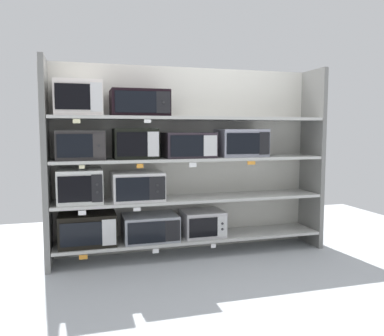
{
  "coord_description": "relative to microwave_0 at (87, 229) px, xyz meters",
  "views": [
    {
      "loc": [
        -1.13,
        -3.94,
        1.32
      ],
      "look_at": [
        0.0,
        0.0,
        0.93
      ],
      "focal_mm": 36.52,
      "sensor_mm": 36.0,
      "label": 1
    }
  ],
  "objects": [
    {
      "name": "price_tag_2",
      "position": [
        1.25,
        -0.22,
        -0.21
      ],
      "size": [
        0.05,
        0.0,
        0.04
      ],
      "primitive_type": "cube",
      "color": "white"
    },
    {
      "name": "price_tag_10",
      "position": [
        0.58,
        -0.22,
        1.06
      ],
      "size": [
        0.07,
        0.0,
        0.03
      ],
      "primitive_type": "cube",
      "color": "white"
    },
    {
      "name": "upright_right",
      "position": [
        2.53,
        0.0,
        0.65
      ],
      "size": [
        0.05,
        0.45,
        2.01
      ],
      "primitive_type": "cube",
      "color": "slate",
      "rests_on": "ground"
    },
    {
      "name": "shelf_1",
      "position": [
        1.08,
        0.0,
        0.25
      ],
      "size": [
        2.83,
        0.45,
        0.03
      ],
      "primitive_type": "cube",
      "color": "beige"
    },
    {
      "name": "microwave_10",
      "position": [
        0.53,
        -0.0,
        1.24
      ],
      "size": [
        0.57,
        0.41,
        0.26
      ],
      "color": "black",
      "rests_on": "shelf_3"
    },
    {
      "name": "microwave_9",
      "position": [
        -0.05,
        0.0,
        1.28
      ],
      "size": [
        0.44,
        0.41,
        0.33
      ],
      "color": "silver",
      "rests_on": "shelf_3"
    },
    {
      "name": "price_tag_0",
      "position": [
        -0.05,
        -0.22,
        -0.21
      ],
      "size": [
        0.08,
        0.0,
        0.04
      ],
      "primitive_type": "cube",
      "color": "orange"
    },
    {
      "name": "microwave_4",
      "position": [
        0.5,
        -0.0,
        0.41
      ],
      "size": [
        0.51,
        0.43,
        0.29
      ],
      "color": "silver",
      "rests_on": "shelf_1"
    },
    {
      "name": "back_panel",
      "position": [
        1.08,
        0.25,
        0.65
      ],
      "size": [
        3.03,
        0.04,
        2.01
      ],
      "primitive_type": "cube",
      "color": "beige",
      "rests_on": "ground"
    },
    {
      "name": "microwave_6",
      "position": [
        0.48,
        -0.0,
        0.84
      ],
      "size": [
        0.43,
        0.37,
        0.3
      ],
      "color": "black",
      "rests_on": "shelf_2"
    },
    {
      "name": "shelf_0",
      "position": [
        1.08,
        0.0,
        -0.17
      ],
      "size": [
        2.83,
        0.45,
        0.03
      ],
      "primitive_type": "cube",
      "color": "beige",
      "rests_on": "ground"
    },
    {
      "name": "microwave_0",
      "position": [
        0.0,
        0.0,
        0.0
      ],
      "size": [
        0.55,
        0.4,
        0.31
      ],
      "color": "black",
      "rests_on": "shelf_0"
    },
    {
      "name": "shelf_3",
      "position": [
        1.08,
        0.0,
        1.1
      ],
      "size": [
        2.83,
        0.45,
        0.03
      ],
      "primitive_type": "cube",
      "color": "beige"
    },
    {
      "name": "price_tag_1",
      "position": [
        0.64,
        -0.22,
        -0.21
      ],
      "size": [
        0.06,
        0.0,
        0.04
      ],
      "primitive_type": "cube",
      "color": "white"
    },
    {
      "name": "price_tag_5",
      "position": [
        -0.04,
        -0.22,
        0.64
      ],
      "size": [
        0.05,
        0.0,
        0.03
      ],
      "primitive_type": "cube",
      "color": "beige"
    },
    {
      "name": "microwave_8",
      "position": [
        1.64,
        -0.0,
        0.84
      ],
      "size": [
        0.51,
        0.36,
        0.3
      ],
      "color": "#9B9DAE",
      "rests_on": "shelf_2"
    },
    {
      "name": "ground",
      "position": [
        1.08,
        -1.0,
        -0.36
      ],
      "size": [
        6.83,
        6.0,
        0.02
      ],
      "primitive_type": "cube",
      "color": "#B2B7BC"
    },
    {
      "name": "microwave_5",
      "position": [
        -0.04,
        -0.0,
        0.83
      ],
      "size": [
        0.46,
        0.37,
        0.28
      ],
      "color": "#2E2B2B",
      "rests_on": "shelf_2"
    },
    {
      "name": "price_tag_9",
      "position": [
        -0.07,
        -0.22,
        1.06
      ],
      "size": [
        0.07,
        0.0,
        0.04
      ],
      "primitive_type": "cube",
      "color": "beige"
    },
    {
      "name": "price_tag_4",
      "position": [
        0.46,
        -0.22,
        0.21
      ],
      "size": [
        0.07,
        0.0,
        0.03
      ],
      "primitive_type": "cube",
      "color": "white"
    },
    {
      "name": "price_tag_7",
      "position": [
        1.02,
        -0.22,
        0.63
      ],
      "size": [
        0.08,
        0.0,
        0.05
      ],
      "primitive_type": "cube",
      "color": "white"
    },
    {
      "name": "microwave_3",
      "position": [
        -0.06,
        -0.0,
        0.43
      ],
      "size": [
        0.43,
        0.4,
        0.33
      ],
      "color": "silver",
      "rests_on": "shelf_1"
    },
    {
      "name": "price_tag_3",
      "position": [
        -0.05,
        -0.22,
        0.21
      ],
      "size": [
        0.07,
        0.0,
        0.04
      ],
      "primitive_type": "cube",
      "color": "white"
    },
    {
      "name": "upright_left",
      "position": [
        -0.36,
        0.0,
        0.65
      ],
      "size": [
        0.05,
        0.45,
        2.01
      ],
      "primitive_type": "cube",
      "color": "slate",
      "rests_on": "ground"
    },
    {
      "name": "shelf_2",
      "position": [
        1.08,
        0.0,
        0.67
      ],
      "size": [
        2.83,
        0.45,
        0.03
      ],
      "primitive_type": "cube",
      "color": "beige"
    },
    {
      "name": "microwave_1",
      "position": [
        0.63,
        -0.0,
        -0.03
      ],
      "size": [
        0.56,
        0.43,
        0.26
      ],
      "color": "#979BA5",
      "rests_on": "shelf_0"
    },
    {
      "name": "price_tag_8",
      "position": [
        1.66,
        -0.22,
        0.64
      ],
      "size": [
        0.09,
        0.0,
        0.04
      ],
      "primitive_type": "cube",
      "color": "orange"
    },
    {
      "name": "microwave_2",
      "position": [
        1.2,
        -0.0,
        -0.02
      ],
      "size": [
        0.43,
        0.39,
        0.27
      ],
      "color": "#BCB8BC",
      "rests_on": "shelf_0"
    },
    {
      "name": "price_tag_6",
      "position": [
        0.5,
        -0.22,
        0.63
      ],
      "size": [
        0.06,
        0.0,
        0.04
      ],
      "primitive_type": "cube",
      "color": "orange"
    },
    {
      "name": "microwave_7",
      "position": [
        1.04,
        -0.0,
        0.82
      ],
      "size": [
        0.51,
        0.4,
        0.26
      ],
      "color": "#2E262E",
      "rests_on": "shelf_2"
    }
  ]
}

